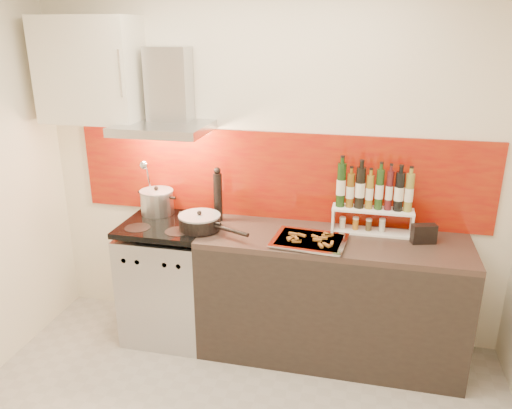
% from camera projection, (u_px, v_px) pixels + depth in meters
% --- Properties ---
extents(back_wall, '(3.40, 0.02, 2.60)m').
position_uv_depth(back_wall, '(270.00, 165.00, 3.59)').
color(back_wall, silver).
rests_on(back_wall, ground).
extents(backsplash, '(3.00, 0.02, 0.64)m').
position_uv_depth(backsplash, '(276.00, 176.00, 3.59)').
color(backsplash, maroon).
rests_on(backsplash, back_wall).
extents(range_stove, '(0.60, 0.60, 0.91)m').
position_uv_depth(range_stove, '(170.00, 280.00, 3.74)').
color(range_stove, '#B7B7BA').
rests_on(range_stove, ground).
extents(counter, '(1.80, 0.60, 0.90)m').
position_uv_depth(counter, '(330.00, 297.00, 3.49)').
color(counter, black).
rests_on(counter, ground).
extents(range_hood, '(0.62, 0.50, 0.61)m').
position_uv_depth(range_hood, '(167.00, 102.00, 3.44)').
color(range_hood, '#B7B7BA').
rests_on(range_hood, back_wall).
extents(upper_cabinet, '(0.70, 0.35, 0.72)m').
position_uv_depth(upper_cabinet, '(90.00, 70.00, 3.47)').
color(upper_cabinet, silver).
rests_on(upper_cabinet, back_wall).
extents(stock_pot, '(0.25, 0.25, 0.21)m').
position_uv_depth(stock_pot, '(157.00, 202.00, 3.72)').
color(stock_pot, '#B7B7BA').
rests_on(stock_pot, range_stove).
extents(saute_pan, '(0.54, 0.32, 0.13)m').
position_uv_depth(saute_pan, '(200.00, 222.00, 3.45)').
color(saute_pan, black).
rests_on(saute_pan, range_stove).
extents(utensil_jar, '(0.09, 0.14, 0.45)m').
position_uv_depth(utensil_jar, '(149.00, 201.00, 3.65)').
color(utensil_jar, silver).
rests_on(utensil_jar, range_stove).
extents(pepper_mill, '(0.06, 0.06, 0.40)m').
position_uv_depth(pepper_mill, '(218.00, 195.00, 3.59)').
color(pepper_mill, black).
rests_on(pepper_mill, counter).
extents(step_shelf, '(0.54, 0.15, 0.48)m').
position_uv_depth(step_shelf, '(372.00, 201.00, 3.35)').
color(step_shelf, white).
rests_on(step_shelf, counter).
extents(caddy_box, '(0.17, 0.11, 0.13)m').
position_uv_depth(caddy_box, '(424.00, 234.00, 3.24)').
color(caddy_box, black).
rests_on(caddy_box, counter).
extents(baking_tray, '(0.50, 0.40, 0.03)m').
position_uv_depth(baking_tray, '(310.00, 240.00, 3.26)').
color(baking_tray, silver).
rests_on(baking_tray, counter).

